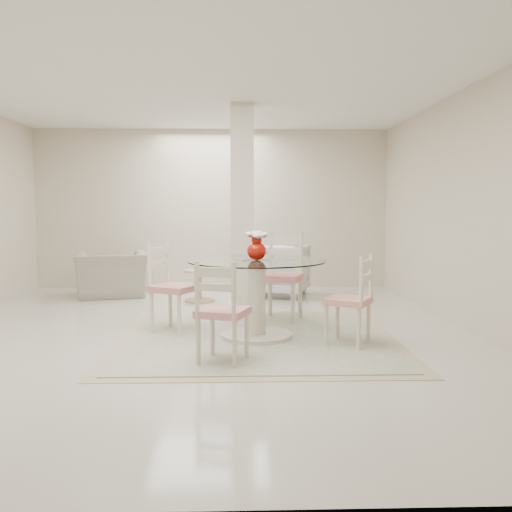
{
  "coord_description": "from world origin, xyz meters",
  "views": [
    {
      "loc": [
        0.46,
        -5.83,
        1.36
      ],
      "look_at": [
        0.64,
        -0.05,
        0.85
      ],
      "focal_mm": 38.0,
      "sensor_mm": 36.0,
      "label": 1
    }
  ],
  "objects_px": {
    "dining_table": "(257,299)",
    "red_vase": "(257,246)",
    "recliner_taupe": "(111,274)",
    "dining_chair_west": "(169,280)",
    "dining_chair_north": "(283,269)",
    "dining_chair_east": "(354,294)",
    "dining_chair_south": "(220,305)",
    "armchair_white": "(278,270)",
    "column": "(242,209)",
    "side_table": "(200,287)"
  },
  "relations": [
    {
      "from": "dining_chair_east",
      "to": "recliner_taupe",
      "type": "xyz_separation_m",
      "value": [
        -3.11,
        3.16,
        -0.18
      ]
    },
    {
      "from": "column",
      "to": "dining_chair_north",
      "type": "xyz_separation_m",
      "value": [
        0.49,
        -0.59,
        -0.73
      ]
    },
    {
      "from": "dining_chair_north",
      "to": "dining_chair_south",
      "type": "distance_m",
      "value": 2.04
    },
    {
      "from": "dining_table",
      "to": "red_vase",
      "type": "relative_size",
      "value": 4.71
    },
    {
      "from": "column",
      "to": "dining_chair_west",
      "type": "bearing_deg",
      "value": -124.35
    },
    {
      "from": "dining_chair_west",
      "to": "column",
      "type": "bearing_deg",
      "value": -7.02
    },
    {
      "from": "dining_chair_east",
      "to": "dining_chair_south",
      "type": "bearing_deg",
      "value": -35.59
    },
    {
      "from": "dining_table",
      "to": "armchair_white",
      "type": "relative_size",
      "value": 1.6
    },
    {
      "from": "column",
      "to": "armchair_white",
      "type": "distance_m",
      "value": 1.68
    },
    {
      "from": "column",
      "to": "dining_chair_east",
      "type": "xyz_separation_m",
      "value": [
        1.09,
        -1.91,
        -0.82
      ]
    },
    {
      "from": "dining_chair_north",
      "to": "dining_chair_west",
      "type": "xyz_separation_m",
      "value": [
        -1.31,
        -0.61,
        -0.05
      ]
    },
    {
      "from": "recliner_taupe",
      "to": "dining_chair_east",
      "type": "bearing_deg",
      "value": 120.94
    },
    {
      "from": "recliner_taupe",
      "to": "red_vase",
      "type": "bearing_deg",
      "value": 114.02
    },
    {
      "from": "dining_table",
      "to": "recliner_taupe",
      "type": "distance_m",
      "value": 3.54
    },
    {
      "from": "dining_chair_north",
      "to": "armchair_white",
      "type": "height_order",
      "value": "dining_chair_north"
    },
    {
      "from": "dining_chair_north",
      "to": "dining_chair_east",
      "type": "bearing_deg",
      "value": -45.88
    },
    {
      "from": "red_vase",
      "to": "armchair_white",
      "type": "relative_size",
      "value": 0.34
    },
    {
      "from": "dining_chair_north",
      "to": "red_vase",
      "type": "bearing_deg",
      "value": -90.15
    },
    {
      "from": "dining_chair_north",
      "to": "armchair_white",
      "type": "relative_size",
      "value": 1.32
    },
    {
      "from": "dining_chair_south",
      "to": "armchair_white",
      "type": "relative_size",
      "value": 1.13
    },
    {
      "from": "red_vase",
      "to": "recliner_taupe",
      "type": "height_order",
      "value": "red_vase"
    },
    {
      "from": "red_vase",
      "to": "dining_chair_east",
      "type": "xyz_separation_m",
      "value": [
        0.95,
        -0.36,
        -0.45
      ]
    },
    {
      "from": "dining_chair_east",
      "to": "dining_chair_south",
      "type": "height_order",
      "value": "dining_chair_south"
    },
    {
      "from": "dining_table",
      "to": "recliner_taupe",
      "type": "height_order",
      "value": "dining_table"
    },
    {
      "from": "dining_chair_east",
      "to": "dining_chair_south",
      "type": "xyz_separation_m",
      "value": [
        -1.29,
        -0.6,
        0.0
      ]
    },
    {
      "from": "recliner_taupe",
      "to": "armchair_white",
      "type": "bearing_deg",
      "value": 166.81
    },
    {
      "from": "dining_chair_west",
      "to": "dining_chair_south",
      "type": "relative_size",
      "value": 1.08
    },
    {
      "from": "dining_chair_north",
      "to": "dining_chair_west",
      "type": "height_order",
      "value": "dining_chair_north"
    },
    {
      "from": "armchair_white",
      "to": "dining_table",
      "type": "bearing_deg",
      "value": 99.84
    },
    {
      "from": "armchair_white",
      "to": "side_table",
      "type": "height_order",
      "value": "armchair_white"
    },
    {
      "from": "dining_chair_south",
      "to": "recliner_taupe",
      "type": "height_order",
      "value": "dining_chair_south"
    },
    {
      "from": "dining_chair_east",
      "to": "dining_chair_west",
      "type": "xyz_separation_m",
      "value": [
        -1.9,
        0.71,
        0.05
      ]
    },
    {
      "from": "column",
      "to": "dining_chair_north",
      "type": "height_order",
      "value": "column"
    },
    {
      "from": "dining_table",
      "to": "dining_chair_north",
      "type": "distance_m",
      "value": 1.05
    },
    {
      "from": "red_vase",
      "to": "dining_chair_south",
      "type": "relative_size",
      "value": 0.3
    },
    {
      "from": "red_vase",
      "to": "dining_chair_west",
      "type": "bearing_deg",
      "value": 159.52
    },
    {
      "from": "dining_table",
      "to": "recliner_taupe",
      "type": "bearing_deg",
      "value": 127.57
    },
    {
      "from": "dining_chair_north",
      "to": "recliner_taupe",
      "type": "height_order",
      "value": "dining_chair_north"
    },
    {
      "from": "recliner_taupe",
      "to": "dining_chair_west",
      "type": "bearing_deg",
      "value": 102.6
    },
    {
      "from": "dining_chair_south",
      "to": "side_table",
      "type": "height_order",
      "value": "dining_chair_south"
    },
    {
      "from": "dining_chair_east",
      "to": "column",
      "type": "bearing_deg",
      "value": -120.67
    },
    {
      "from": "red_vase",
      "to": "dining_chair_south",
      "type": "xyz_separation_m",
      "value": [
        -0.35,
        -0.95,
        -0.44
      ]
    },
    {
      "from": "dining_chair_north",
      "to": "recliner_taupe",
      "type": "relative_size",
      "value": 1.13
    },
    {
      "from": "red_vase",
      "to": "armchair_white",
      "type": "xyz_separation_m",
      "value": [
        0.43,
        2.82,
        -0.57
      ]
    },
    {
      "from": "dining_chair_north",
      "to": "dining_chair_south",
      "type": "height_order",
      "value": "dining_chair_north"
    },
    {
      "from": "dining_chair_west",
      "to": "dining_chair_south",
      "type": "xyz_separation_m",
      "value": [
        0.61,
        -1.31,
        -0.04
      ]
    },
    {
      "from": "dining_chair_east",
      "to": "side_table",
      "type": "distance_m",
      "value": 3.16
    },
    {
      "from": "dining_chair_east",
      "to": "side_table",
      "type": "height_order",
      "value": "dining_chair_east"
    },
    {
      "from": "red_vase",
      "to": "dining_chair_east",
      "type": "bearing_deg",
      "value": -20.59
    },
    {
      "from": "column",
      "to": "dining_table",
      "type": "height_order",
      "value": "column"
    }
  ]
}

